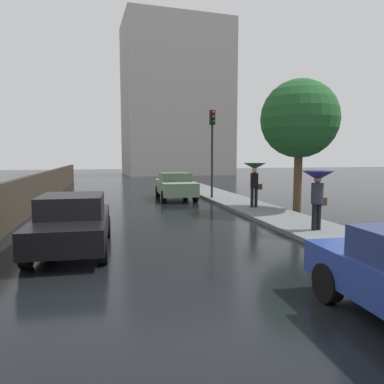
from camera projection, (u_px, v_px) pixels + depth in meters
ground at (196, 323)px, 5.17m from camera, size 120.00×120.00×0.00m
car_green_near_kerb at (175, 185)px, 19.85m from camera, size 1.97×4.31×1.45m
car_black_far_ahead at (72, 222)px, 9.06m from camera, size 1.90×4.04×1.41m
pedestrian_with_umbrella_near at (255, 172)px, 15.59m from camera, size 0.98×0.98×1.93m
pedestrian_with_umbrella_far at (318, 184)px, 10.79m from camera, size 0.93×0.93×1.79m
traffic_light at (212, 138)px, 19.05m from camera, size 0.26×0.39×4.63m
street_tree_near at (300, 119)px, 14.95m from camera, size 3.24×3.24×5.54m
distant_tower at (176, 100)px, 45.41m from camera, size 13.48×9.46×18.73m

